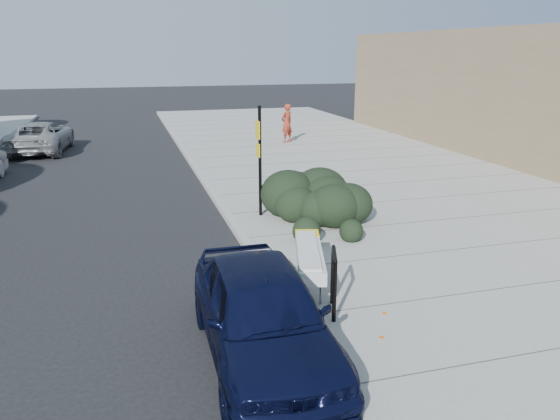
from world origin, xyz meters
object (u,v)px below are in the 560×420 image
Objects in this scene: sign_post at (259,155)px; suv_silver at (40,137)px; bench at (309,256)px; sedan_navy at (263,313)px; pedestrian at (287,123)px; bike_rack at (334,276)px.

suv_silver is at bearing 115.20° from sign_post.
sign_post reaches higher than bench.
bench is 2.45m from sedan_navy.
pedestrian is at bearing 178.43° from suv_silver.
bike_rack is 17.29m from pedestrian.
sign_post is at bearing 77.49° from sedan_navy.
pedestrian is (10.86, -1.37, 0.38)m from suv_silver.
sign_post is (0.19, 4.49, 1.06)m from bench.
bike_rack is at bearing 115.61° from suv_silver.
suv_silver is (-6.78, 12.44, -1.08)m from sign_post.
bike_rack is at bearing -95.26° from sign_post.
bike_rack is (0.00, -1.20, 0.09)m from bench.
sign_post reaches higher than bike_rack.
bike_rack reaches higher than bench.
sedan_navy reaches higher than suv_silver.
bike_rack is 0.22× the size of suv_silver.
bench is at bearing 116.90° from suv_silver.
sign_post reaches higher than sedan_navy.
pedestrian is at bearing 73.33° from sedan_navy.
sedan_navy is at bearing -131.07° from bike_rack.
bike_rack is at bearing 31.18° from sedan_navy.
sedan_navy reaches higher than bike_rack.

